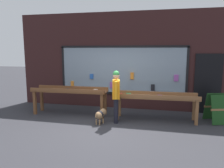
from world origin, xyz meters
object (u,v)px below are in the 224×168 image
at_px(small_dog, 101,114).
at_px(person_browsing, 116,93).
at_px(display_table_left, 70,93).
at_px(sandwich_board_sign, 217,108).
at_px(display_table_right, 156,99).

bearing_deg(small_dog, person_browsing, -46.40).
distance_m(display_table_left, sandwich_board_sign, 4.78).
height_order(display_table_right, person_browsing, person_browsing).
height_order(display_table_right, small_dog, display_table_right).
height_order(person_browsing, sandwich_board_sign, person_browsing).
xyz_separation_m(display_table_right, person_browsing, (-1.18, -0.49, 0.23)).
xyz_separation_m(person_browsing, sandwich_board_sign, (3.03, 0.72, -0.48)).
relative_size(display_table_right, small_dog, 4.94).
relative_size(person_browsing, small_dog, 3.03).
bearing_deg(sandwich_board_sign, person_browsing, 176.62).
distance_m(display_table_left, small_dog, 1.56).
bearing_deg(sandwich_board_sign, display_table_left, 165.99).
height_order(display_table_right, sandwich_board_sign, sandwich_board_sign).
bearing_deg(display_table_right, person_browsing, -157.49).
xyz_separation_m(display_table_right, small_dog, (-1.62, -0.71, -0.41)).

